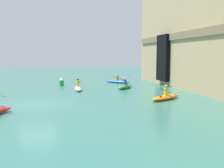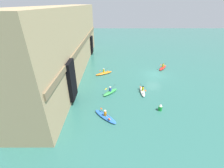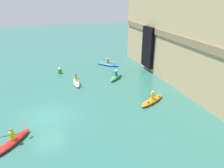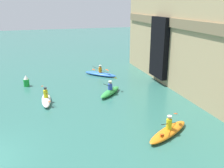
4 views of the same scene
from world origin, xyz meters
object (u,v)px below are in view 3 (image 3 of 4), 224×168
kayak_orange (152,100)px  kayak_white (76,82)px  kayak_red (13,140)px  kayak_blue (108,64)px  kayak_green (116,77)px  marker_buoy (60,70)px

kayak_orange → kayak_white: bearing=102.4°
kayak_red → kayak_blue: 19.18m
kayak_red → kayak_blue: kayak_red is taller
kayak_green → kayak_white: 4.99m
kayak_green → kayak_red: 14.71m
kayak_green → kayak_white: bearing=-44.3°
kayak_red → kayak_orange: bearing=-41.1°
kayak_white → marker_buoy: bearing=-159.0°
kayak_green → marker_buoy: (-4.13, -6.47, 0.21)m
kayak_blue → kayak_green: bearing=-51.6°
kayak_white → kayak_blue: kayak_white is taller
kayak_green → kayak_orange: bearing=53.8°
kayak_red → kayak_white: bearing=4.4°
kayak_green → marker_buoy: size_ratio=2.54×
kayak_white → marker_buoy: (-4.34, -1.48, 0.23)m
kayak_green → kayak_red: (9.77, -11.00, -0.00)m
kayak_green → kayak_orange: (7.07, 1.31, -0.04)m
kayak_white → kayak_blue: size_ratio=0.95×
kayak_white → kayak_blue: (-5.72, 5.56, -0.04)m
kayak_white → kayak_blue: 7.98m
kayak_blue → kayak_orange: bearing=-42.3°
kayak_orange → kayak_blue: size_ratio=1.09×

